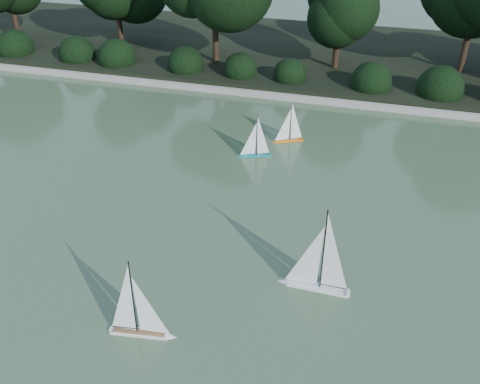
# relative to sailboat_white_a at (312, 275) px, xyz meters

# --- Properties ---
(ground) EXTENTS (80.00, 80.00, 0.00)m
(ground) POSITION_rel_sailboat_white_a_xyz_m (-1.96, -0.86, -0.27)
(ground) COLOR #2F4529
(ground) RESTS_ON ground
(pond_coping) EXTENTS (40.00, 0.35, 0.18)m
(pond_coping) POSITION_rel_sailboat_white_a_xyz_m (-1.96, 8.14, -0.18)
(pond_coping) COLOR gray
(pond_coping) RESTS_ON ground
(far_bank) EXTENTS (40.00, 8.00, 0.30)m
(far_bank) POSITION_rel_sailboat_white_a_xyz_m (-1.96, 12.14, -0.12)
(far_bank) COLOR black
(far_bank) RESTS_ON ground
(shrub_hedge) EXTENTS (29.10, 1.10, 1.10)m
(shrub_hedge) POSITION_rel_sailboat_white_a_xyz_m (-1.96, 9.04, 0.18)
(shrub_hedge) COLOR black
(shrub_hedge) RESTS_ON ground
(sailboat_white_a) EXTENTS (1.26, 0.22, 1.73)m
(sailboat_white_a) POSITION_rel_sailboat_white_a_xyz_m (0.00, 0.00, 0.00)
(sailboat_white_a) COLOR silver
(sailboat_white_a) RESTS_ON ground
(sailboat_white_b) EXTENTS (1.10, 0.31, 1.49)m
(sailboat_white_b) POSITION_rel_sailboat_white_a_xyz_m (-2.31, -1.76, -0.04)
(sailboat_white_b) COLOR silver
(sailboat_white_b) RESTS_ON ground
(sailboat_orange) EXTENTS (0.82, 0.49, 1.18)m
(sailboat_orange) POSITION_rel_sailboat_white_a_xyz_m (-1.52, 5.33, -0.09)
(sailboat_orange) COLOR orange
(sailboat_orange) RESTS_ON ground
(sailboat_teal) EXTENTS (0.84, 0.40, 1.17)m
(sailboat_teal) POSITION_rel_sailboat_white_a_xyz_m (-2.16, 4.31, -0.09)
(sailboat_teal) COLOR teal
(sailboat_teal) RESTS_ON ground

